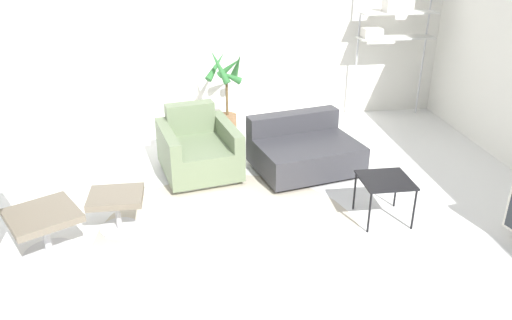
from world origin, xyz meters
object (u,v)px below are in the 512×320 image
ottoman (117,203)px  side_table (385,183)px  potted_plant (227,92)px  armchair_red (198,151)px  shelf_unit (392,21)px  couch_low (304,152)px

ottoman → side_table: 2.50m
side_table → potted_plant: bearing=116.6°
ottoman → armchair_red: (0.78, 1.10, -0.01)m
potted_plant → side_table: bearing=-63.4°
ottoman → shelf_unit: size_ratio=0.26×
ottoman → couch_low: couch_low is taller
ottoman → side_table: size_ratio=1.04×
side_table → armchair_red: bearing=144.0°
potted_plant → ottoman: bearing=-116.8°
ottoman → couch_low: (1.99, 1.03, -0.05)m
side_table → shelf_unit: size_ratio=0.25×
couch_low → side_table: (0.51, -1.18, 0.16)m
side_table → shelf_unit: shelf_unit is taller
shelf_unit → side_table: bearing=-110.7°
shelf_unit → potted_plant: bearing=-174.3°
couch_low → potted_plant: (-0.77, 1.37, 0.34)m
side_table → couch_low: bearing=113.4°
couch_low → potted_plant: 1.61m
shelf_unit → armchair_red: bearing=-151.1°
ottoman → armchair_red: 1.35m
ottoman → armchair_red: bearing=54.9°
armchair_red → potted_plant: size_ratio=0.91×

